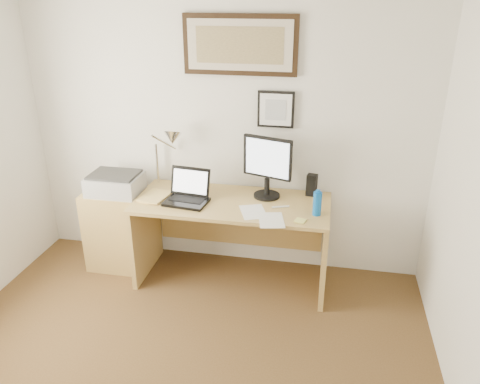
% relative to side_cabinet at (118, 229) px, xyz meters
% --- Properties ---
extents(wall_back, '(3.50, 0.02, 2.50)m').
position_rel_side_cabinet_xyz_m(wall_back, '(0.92, 0.32, 0.89)').
color(wall_back, white).
rests_on(wall_back, ground).
extents(side_cabinet, '(0.50, 0.40, 0.73)m').
position_rel_side_cabinet_xyz_m(side_cabinet, '(0.00, 0.00, 0.00)').
color(side_cabinet, '#A98747').
rests_on(side_cabinet, floor).
extents(water_bottle, '(0.07, 0.07, 0.19)m').
position_rel_side_cabinet_xyz_m(water_bottle, '(1.76, -0.17, 0.48)').
color(water_bottle, '#0E5BB8').
rests_on(water_bottle, desk).
extents(bottle_cap, '(0.03, 0.03, 0.02)m').
position_rel_side_cabinet_xyz_m(bottle_cap, '(1.76, -0.17, 0.58)').
color(bottle_cap, '#0E5BB8').
rests_on(bottle_cap, water_bottle).
extents(speaker, '(0.09, 0.09, 0.19)m').
position_rel_side_cabinet_xyz_m(speaker, '(1.70, 0.21, 0.48)').
color(speaker, black).
rests_on(speaker, desk).
extents(paper_sheet_a, '(0.27, 0.31, 0.00)m').
position_rel_side_cabinet_xyz_m(paper_sheet_a, '(1.28, -0.21, 0.39)').
color(paper_sheet_a, silver).
rests_on(paper_sheet_a, desk).
extents(paper_sheet_b, '(0.24, 0.30, 0.00)m').
position_rel_side_cabinet_xyz_m(paper_sheet_b, '(1.43, -0.33, 0.39)').
color(paper_sheet_b, silver).
rests_on(paper_sheet_b, desk).
extents(sticky_pad, '(0.10, 0.10, 0.01)m').
position_rel_side_cabinet_xyz_m(sticky_pad, '(1.65, -0.31, 0.39)').
color(sticky_pad, '#DEDB69').
rests_on(sticky_pad, desk).
extents(marker_pen, '(0.14, 0.06, 0.02)m').
position_rel_side_cabinet_xyz_m(marker_pen, '(1.48, -0.09, 0.39)').
color(marker_pen, white).
rests_on(marker_pen, desk).
extents(book, '(0.24, 0.30, 0.02)m').
position_rel_side_cabinet_xyz_m(book, '(0.32, -0.08, 0.40)').
color(book, '#DAB866').
rests_on(book, desk).
extents(desk, '(1.60, 0.70, 0.75)m').
position_rel_side_cabinet_xyz_m(desk, '(1.07, 0.04, 0.15)').
color(desk, '#A98747').
rests_on(desk, floor).
extents(laptop, '(0.37, 0.33, 0.26)m').
position_rel_side_cabinet_xyz_m(laptop, '(0.71, -0.11, 0.44)').
color(laptop, black).
rests_on(laptop, desk).
extents(lcd_monitor, '(0.41, 0.22, 0.52)m').
position_rel_side_cabinet_xyz_m(lcd_monitor, '(1.34, 0.10, 0.68)').
color(lcd_monitor, black).
rests_on(lcd_monitor, desk).
extents(printer, '(0.44, 0.34, 0.18)m').
position_rel_side_cabinet_xyz_m(printer, '(0.04, -0.02, 0.45)').
color(printer, '#A3A3A5').
rests_on(printer, side_cabinet).
extents(desk_lamp, '(0.29, 0.27, 0.53)m').
position_rel_side_cabinet_xyz_m(desk_lamp, '(0.51, 0.13, 0.82)').
color(desk_lamp, white).
rests_on(desk_lamp, desk).
extents(picture_large, '(0.92, 0.04, 0.47)m').
position_rel_side_cabinet_xyz_m(picture_large, '(1.07, 0.29, 1.59)').
color(picture_large, black).
rests_on(picture_large, wall_back).
extents(picture_small, '(0.30, 0.03, 0.30)m').
position_rel_side_cabinet_xyz_m(picture_small, '(1.37, 0.29, 1.09)').
color(picture_small, black).
rests_on(picture_small, wall_back).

